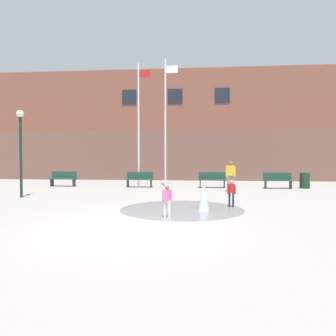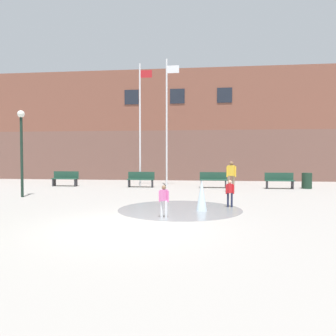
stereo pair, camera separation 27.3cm
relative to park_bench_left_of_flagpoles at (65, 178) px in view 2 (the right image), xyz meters
name	(u,v)px [view 2 (the right image)]	position (x,y,z in m)	size (l,w,h in m)	color
ground_plane	(124,227)	(6.47, -10.90, -0.48)	(100.00, 100.00, 0.00)	gray
library_building	(180,128)	(6.47, 8.39, 3.73)	(36.00, 6.05, 8.43)	brown
splash_fountain	(191,202)	(8.09, -7.97, -0.21)	(4.34, 4.34, 1.07)	gray
park_bench_left_of_flagpoles	(65,178)	(0.00, 0.00, 0.00)	(1.60, 0.44, 0.91)	#28282D
park_bench_under_left_flagpole	(141,179)	(4.77, -0.12, 0.00)	(1.60, 0.44, 0.91)	#28282D
park_bench_center	(213,180)	(9.06, 0.00, 0.00)	(1.60, 0.44, 0.91)	#28282D
park_bench_near_trashcan	(279,180)	(12.78, -0.12, 0.00)	(1.60, 0.44, 0.91)	#28282D
adult_near_bench	(231,174)	(9.92, -2.12, 0.45)	(0.50, 0.33, 1.59)	#89755B
child_running	(230,191)	(9.49, -7.21, 0.10)	(0.31, 0.23, 0.99)	#1E233D
child_in_fountain	(164,199)	(7.35, -9.50, 0.10)	(0.31, 0.24, 0.99)	silver
flagpole_left	(140,121)	(4.63, 0.48, 3.50)	(0.80, 0.10, 7.47)	silver
flagpole_right	(167,119)	(6.28, 0.48, 3.61)	(0.80, 0.10, 7.69)	silver
lamp_post_left_lane	(21,141)	(0.33, -5.33, 2.08)	(0.32, 0.32, 3.92)	#192D23
trash_can	(307,181)	(14.35, 0.12, -0.03)	(0.56, 0.56, 0.90)	#193323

